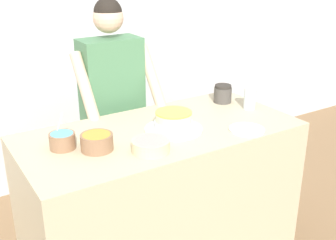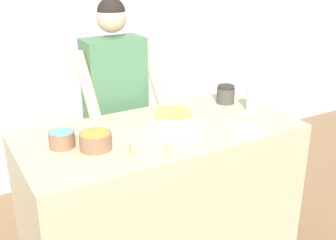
{
  "view_description": "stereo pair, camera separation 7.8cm",
  "coord_description": "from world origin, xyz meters",
  "px_view_note": "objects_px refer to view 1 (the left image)",
  "views": [
    {
      "loc": [
        -1.13,
        -1.51,
        1.87
      ],
      "look_at": [
        0.02,
        0.34,
        1.02
      ],
      "focal_mm": 45.0,
      "sensor_mm": 36.0,
      "label": 1
    },
    {
      "loc": [
        -1.07,
        -1.55,
        1.87
      ],
      "look_at": [
        0.02,
        0.34,
        1.02
      ],
      "focal_mm": 45.0,
      "sensor_mm": 36.0,
      "label": 2
    }
  ],
  "objects_px": {
    "frosting_bowl_orange": "(97,141)",
    "person_baker": "(113,97)",
    "stoneware_jar": "(223,94)",
    "cake": "(174,122)",
    "frosting_bowl_pink": "(151,145)",
    "frosting_bowl_blue": "(62,140)",
    "ceramic_plate": "(247,130)",
    "drinking_glass": "(250,98)"
  },
  "relations": [
    {
      "from": "frosting_bowl_blue",
      "to": "ceramic_plate",
      "type": "relative_size",
      "value": 0.87
    },
    {
      "from": "frosting_bowl_orange",
      "to": "frosting_bowl_blue",
      "type": "xyz_separation_m",
      "value": [
        -0.14,
        0.11,
        -0.0
      ]
    },
    {
      "from": "cake",
      "to": "drinking_glass",
      "type": "relative_size",
      "value": 2.36
    },
    {
      "from": "person_baker",
      "to": "frosting_bowl_orange",
      "type": "bearing_deg",
      "value": -121.02
    },
    {
      "from": "frosting_bowl_pink",
      "to": "frosting_bowl_orange",
      "type": "xyz_separation_m",
      "value": [
        -0.22,
        0.16,
        0.01
      ]
    },
    {
      "from": "frosting_bowl_orange",
      "to": "cake",
      "type": "bearing_deg",
      "value": 1.43
    },
    {
      "from": "frosting_bowl_orange",
      "to": "drinking_glass",
      "type": "bearing_deg",
      "value": 2.66
    },
    {
      "from": "frosting_bowl_blue",
      "to": "cake",
      "type": "bearing_deg",
      "value": -9.14
    },
    {
      "from": "ceramic_plate",
      "to": "stoneware_jar",
      "type": "distance_m",
      "value": 0.5
    },
    {
      "from": "person_baker",
      "to": "cake",
      "type": "distance_m",
      "value": 0.65
    },
    {
      "from": "frosting_bowl_blue",
      "to": "ceramic_plate",
      "type": "xyz_separation_m",
      "value": [
        0.96,
        -0.33,
        -0.04
      ]
    },
    {
      "from": "ceramic_plate",
      "to": "stoneware_jar",
      "type": "height_order",
      "value": "stoneware_jar"
    },
    {
      "from": "person_baker",
      "to": "cake",
      "type": "relative_size",
      "value": 4.93
    },
    {
      "from": "stoneware_jar",
      "to": "frosting_bowl_pink",
      "type": "bearing_deg",
      "value": -152.83
    },
    {
      "from": "stoneware_jar",
      "to": "frosting_bowl_orange",
      "type": "bearing_deg",
      "value": -166.39
    },
    {
      "from": "frosting_bowl_orange",
      "to": "stoneware_jar",
      "type": "height_order",
      "value": "stoneware_jar"
    },
    {
      "from": "drinking_glass",
      "to": "stoneware_jar",
      "type": "distance_m",
      "value": 0.21
    },
    {
      "from": "frosting_bowl_pink",
      "to": "stoneware_jar",
      "type": "distance_m",
      "value": 0.89
    },
    {
      "from": "cake",
      "to": "frosting_bowl_blue",
      "type": "bearing_deg",
      "value": 170.86
    },
    {
      "from": "person_baker",
      "to": "stoneware_jar",
      "type": "relative_size",
      "value": 13.61
    },
    {
      "from": "cake",
      "to": "drinking_glass",
      "type": "distance_m",
      "value": 0.61
    },
    {
      "from": "frosting_bowl_pink",
      "to": "ceramic_plate",
      "type": "relative_size",
      "value": 0.97
    },
    {
      "from": "frosting_bowl_pink",
      "to": "ceramic_plate",
      "type": "xyz_separation_m",
      "value": [
        0.59,
        -0.05,
        -0.03
      ]
    },
    {
      "from": "cake",
      "to": "frosting_bowl_orange",
      "type": "distance_m",
      "value": 0.47
    },
    {
      "from": "frosting_bowl_pink",
      "to": "stoneware_jar",
      "type": "height_order",
      "value": "stoneware_jar"
    },
    {
      "from": "frosting_bowl_blue",
      "to": "stoneware_jar",
      "type": "relative_size",
      "value": 1.47
    },
    {
      "from": "frosting_bowl_pink",
      "to": "person_baker",
      "type": "bearing_deg",
      "value": 78.05
    },
    {
      "from": "frosting_bowl_orange",
      "to": "frosting_bowl_blue",
      "type": "height_order",
      "value": "frosting_bowl_blue"
    },
    {
      "from": "person_baker",
      "to": "frosting_bowl_pink",
      "type": "bearing_deg",
      "value": -101.95
    },
    {
      "from": "cake",
      "to": "ceramic_plate",
      "type": "relative_size",
      "value": 1.63
    },
    {
      "from": "person_baker",
      "to": "cake",
      "type": "xyz_separation_m",
      "value": [
        0.08,
        -0.64,
        0.02
      ]
    },
    {
      "from": "person_baker",
      "to": "ceramic_plate",
      "type": "distance_m",
      "value": 0.97
    },
    {
      "from": "frosting_bowl_orange",
      "to": "frosting_bowl_blue",
      "type": "relative_size",
      "value": 0.94
    },
    {
      "from": "cake",
      "to": "frosting_bowl_pink",
      "type": "relative_size",
      "value": 1.69
    },
    {
      "from": "frosting_bowl_orange",
      "to": "ceramic_plate",
      "type": "relative_size",
      "value": 0.82
    },
    {
      "from": "person_baker",
      "to": "drinking_glass",
      "type": "relative_size",
      "value": 11.66
    },
    {
      "from": "ceramic_plate",
      "to": "cake",
      "type": "bearing_deg",
      "value": 146.77
    },
    {
      "from": "frosting_bowl_pink",
      "to": "frosting_bowl_orange",
      "type": "relative_size",
      "value": 1.18
    },
    {
      "from": "frosting_bowl_orange",
      "to": "stoneware_jar",
      "type": "distance_m",
      "value": 1.04
    },
    {
      "from": "frosting_bowl_blue",
      "to": "drinking_glass",
      "type": "relative_size",
      "value": 1.26
    },
    {
      "from": "frosting_bowl_orange",
      "to": "person_baker",
      "type": "bearing_deg",
      "value": 58.98
    },
    {
      "from": "frosting_bowl_pink",
      "to": "stoneware_jar",
      "type": "relative_size",
      "value": 1.63
    }
  ]
}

